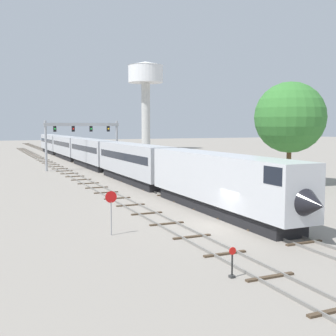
{
  "coord_description": "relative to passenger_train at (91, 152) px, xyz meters",
  "views": [
    {
      "loc": [
        -15.65,
        -25.88,
        7.01
      ],
      "look_at": [
        1.0,
        12.0,
        3.0
      ],
      "focal_mm": 46.22,
      "sensor_mm": 36.0,
      "label": 1
    }
  ],
  "objects": [
    {
      "name": "ground_plane",
      "position": [
        -2.0,
        -47.08,
        -2.61
      ],
      "size": [
        400.0,
        400.0,
        0.0
      ],
      "primitive_type": "plane",
      "color": "gray"
    },
    {
      "name": "track_main",
      "position": [
        0.0,
        12.92,
        -2.54
      ],
      "size": [
        2.6,
        200.0,
        0.16
      ],
      "color": "slate",
      "rests_on": "ground"
    },
    {
      "name": "track_near",
      "position": [
        -5.5,
        -7.08,
        -2.54
      ],
      "size": [
        2.6,
        160.0,
        0.16
      ],
      "color": "slate",
      "rests_on": "ground"
    },
    {
      "name": "passenger_train",
      "position": [
        0.0,
        0.0,
        0.0
      ],
      "size": [
        3.04,
        106.78,
        4.8
      ],
      "color": "silver",
      "rests_on": "ground"
    },
    {
      "name": "signal_gantry",
      "position": [
        -2.25,
        -3.66,
        3.17
      ],
      "size": [
        12.1,
        0.49,
        7.89
      ],
      "color": "#999BA0",
      "rests_on": "ground"
    },
    {
      "name": "water_tower",
      "position": [
        28.65,
        48.91,
        18.21
      ],
      "size": [
        10.5,
        10.5,
        26.1
      ],
      "color": "beige",
      "rests_on": "ground"
    },
    {
      "name": "switch_stand",
      "position": [
        -7.1,
        -56.35,
        -2.09
      ],
      "size": [
        0.36,
        0.24,
        1.46
      ],
      "color": "black",
      "rests_on": "ground"
    },
    {
      "name": "stop_sign",
      "position": [
        -10.0,
        -46.49,
        -0.74
      ],
      "size": [
        0.76,
        0.08,
        2.88
      ],
      "color": "gray",
      "rests_on": "ground"
    },
    {
      "name": "trackside_tree_left",
      "position": [
        16.33,
        -31.61,
        5.43
      ],
      "size": [
        8.41,
        8.41,
        12.26
      ],
      "color": "brown",
      "rests_on": "ground"
    }
  ]
}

